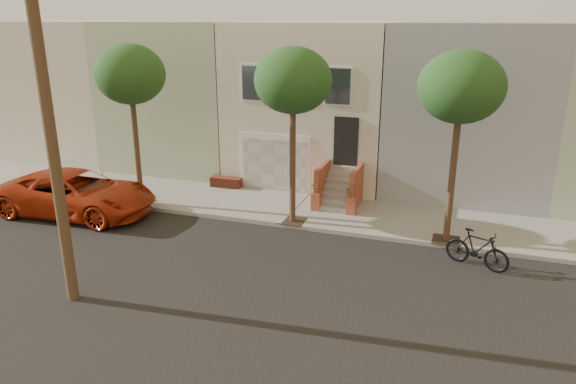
% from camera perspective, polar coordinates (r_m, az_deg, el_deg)
% --- Properties ---
extents(ground, '(90.00, 90.00, 0.00)m').
position_cam_1_polar(ground, '(16.88, -6.99, -7.75)').
color(ground, black).
rests_on(ground, ground).
extents(sidewalk, '(40.00, 3.70, 0.15)m').
position_cam_1_polar(sidewalk, '(21.40, -0.85, -1.65)').
color(sidewalk, gray).
rests_on(sidewalk, ground).
extents(house_row, '(33.10, 11.70, 7.00)m').
position_cam_1_polar(house_row, '(25.96, 3.50, 10.00)').
color(house_row, beige).
rests_on(house_row, sidewalk).
extents(tree_left, '(2.70, 2.57, 6.30)m').
position_cam_1_polar(tree_left, '(21.47, -16.56, 11.90)').
color(tree_left, '#2D2116').
rests_on(tree_left, sidewalk).
extents(tree_mid, '(2.70, 2.57, 6.30)m').
position_cam_1_polar(tree_mid, '(18.55, 0.52, 11.74)').
color(tree_mid, '#2D2116').
rests_on(tree_mid, sidewalk).
extents(tree_right, '(2.70, 2.57, 6.30)m').
position_cam_1_polar(tree_right, '(17.63, 18.06, 10.52)').
color(tree_right, '#2D2116').
rests_on(tree_right, sidewalk).
extents(utility_pole, '(23.60, 1.22, 10.00)m').
position_cam_1_polar(utility_pole, '(10.70, 25.04, 4.79)').
color(utility_pole, '#41311E').
rests_on(utility_pole, ground).
extents(pickup_truck, '(6.27, 3.10, 1.71)m').
position_cam_1_polar(pickup_truck, '(22.20, -21.72, -0.13)').
color(pickup_truck, '#A72A0F').
rests_on(pickup_truck, ground).
extents(motorcycle, '(2.06, 1.23, 1.19)m').
position_cam_1_polar(motorcycle, '(17.39, 19.61, -5.77)').
color(motorcycle, black).
rests_on(motorcycle, ground).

